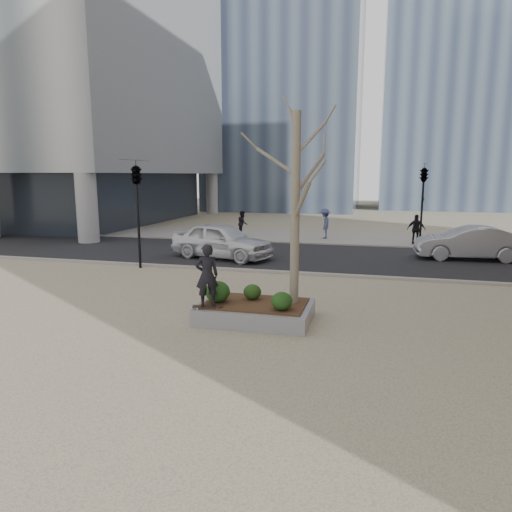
% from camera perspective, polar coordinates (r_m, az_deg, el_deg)
% --- Properties ---
extents(ground, '(120.00, 120.00, 0.00)m').
position_cam_1_polar(ground, '(12.80, -4.45, -7.62)').
color(ground, tan).
rests_on(ground, ground).
extents(street, '(60.00, 8.00, 0.02)m').
position_cam_1_polar(street, '(22.22, 3.91, 0.05)').
color(street, black).
rests_on(street, ground).
extents(far_sidewalk, '(60.00, 6.00, 0.02)m').
position_cam_1_polar(far_sidewalk, '(29.05, 6.46, 2.40)').
color(far_sidewalk, gray).
rests_on(far_sidewalk, ground).
extents(planter, '(3.00, 2.00, 0.45)m').
position_cam_1_polar(planter, '(12.45, -0.07, -7.01)').
color(planter, gray).
rests_on(planter, ground).
extents(planter_mulch, '(2.70, 1.70, 0.04)m').
position_cam_1_polar(planter_mulch, '(12.38, -0.08, -5.93)').
color(planter_mulch, '#382314').
rests_on(planter_mulch, planter).
extents(sycamore_tree, '(2.80, 2.80, 6.60)m').
position_cam_1_polar(sycamore_tree, '(11.98, 4.99, 9.59)').
color(sycamore_tree, gray).
rests_on(sycamore_tree, planter_mulch).
extents(shrub_left, '(0.67, 0.67, 0.57)m').
position_cam_1_polar(shrub_left, '(12.41, -4.83, -4.46)').
color(shrub_left, '#173511').
rests_on(shrub_left, planter_mulch).
extents(shrub_middle, '(0.49, 0.49, 0.42)m').
position_cam_1_polar(shrub_middle, '(12.65, -0.46, -4.50)').
color(shrub_middle, '#183711').
rests_on(shrub_middle, planter_mulch).
extents(shrub_right, '(0.54, 0.54, 0.46)m').
position_cam_1_polar(shrub_right, '(11.69, 3.25, -5.64)').
color(shrub_right, '#193812').
rests_on(shrub_right, planter_mulch).
extents(skateboard, '(0.81, 0.39, 0.08)m').
position_cam_1_polar(skateboard, '(12.03, -6.07, -6.39)').
color(skateboard, black).
rests_on(skateboard, planter).
extents(skateboarder, '(0.71, 0.62, 1.63)m').
position_cam_1_polar(skateboarder, '(11.81, -6.15, -2.41)').
color(skateboarder, black).
rests_on(skateboarder, skateboard).
extents(police_car, '(5.25, 3.19, 1.67)m').
position_cam_1_polar(police_car, '(21.39, -4.28, 1.94)').
color(police_car, silver).
rests_on(police_car, street).
extents(car_silver, '(4.76, 1.87, 1.54)m').
position_cam_1_polar(car_silver, '(23.21, 25.07, 1.49)').
color(car_silver, gray).
rests_on(car_silver, street).
extents(pedestrian_a, '(0.80, 0.91, 1.58)m').
position_cam_1_polar(pedestrian_a, '(29.41, -1.69, 4.13)').
color(pedestrian_a, black).
rests_on(pedestrian_a, far_sidewalk).
extents(pedestrian_b, '(0.78, 1.24, 1.84)m').
position_cam_1_polar(pedestrian_b, '(28.28, 8.61, 4.04)').
color(pedestrian_b, '#3F4673').
rests_on(pedestrian_b, far_sidewalk).
extents(pedestrian_c, '(1.03, 0.55, 1.67)m').
position_cam_1_polar(pedestrian_c, '(27.22, 19.39, 3.16)').
color(pedestrian_c, black).
rests_on(pedestrian_c, far_sidewalk).
extents(traffic_light_near, '(0.60, 2.48, 4.50)m').
position_cam_1_polar(traffic_light_near, '(19.64, -14.53, 5.01)').
color(traffic_light_near, black).
rests_on(traffic_light_near, ground).
extents(traffic_light_far, '(0.60, 2.48, 4.50)m').
position_cam_1_polar(traffic_light_far, '(26.29, 20.04, 5.94)').
color(traffic_light_far, black).
rests_on(traffic_light_far, ground).
extents(building_glass_a, '(16.00, 16.00, 45.00)m').
position_cam_1_polar(building_glass_a, '(57.53, 4.23, 28.99)').
color(building_glass_a, slate).
rests_on(building_glass_a, ground).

